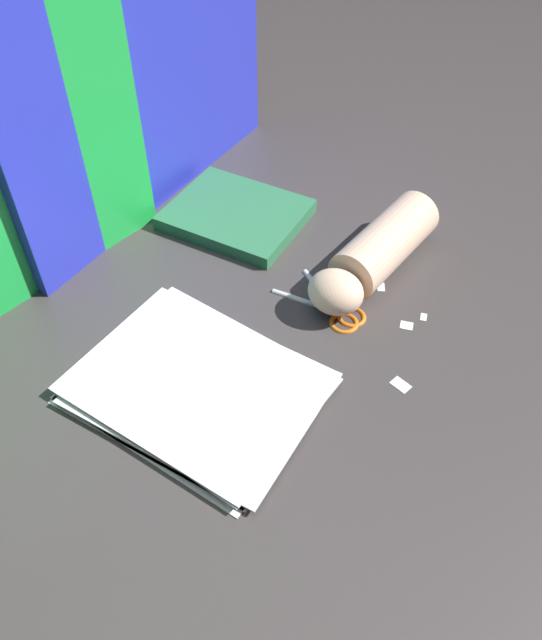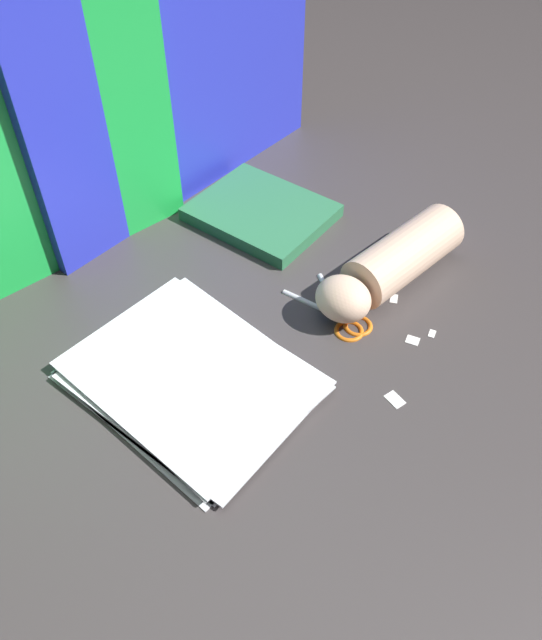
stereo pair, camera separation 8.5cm
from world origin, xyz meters
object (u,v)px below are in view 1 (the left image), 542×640
paper_stack (197,385)px  hand_forearm (375,254)px  scissors (334,309)px  book_closed (236,214)px

paper_stack → hand_forearm: (0.35, -0.08, 0.03)m
scissors → paper_stack: bearing=162.7°
book_closed → hand_forearm: size_ratio=0.86×
book_closed → scissors: size_ratio=1.61×
paper_stack → book_closed: book_closed is taller
paper_stack → hand_forearm: size_ratio=1.18×
paper_stack → scissors: 0.25m
book_closed → scissors: book_closed is taller
book_closed → hand_forearm: hand_forearm is taller
scissors → book_closed: bearing=70.2°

